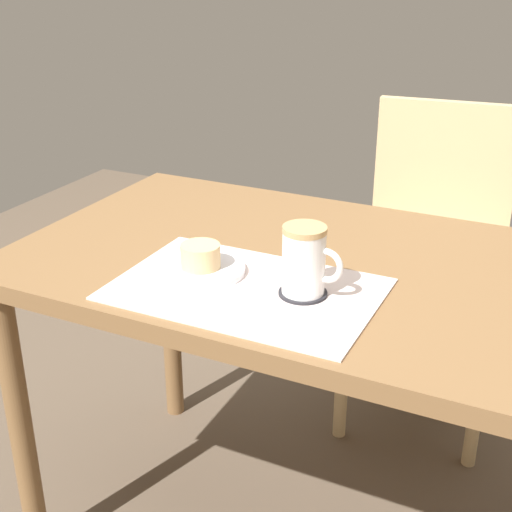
% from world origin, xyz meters
% --- Properties ---
extents(dining_table, '(1.12, 0.70, 0.71)m').
position_xyz_m(dining_table, '(0.00, 0.00, 0.62)').
color(dining_table, brown).
rests_on(dining_table, ground_plane).
extents(wooden_chair, '(0.46, 0.46, 0.88)m').
position_xyz_m(wooden_chair, '(0.12, 0.67, 0.49)').
color(wooden_chair, '#D1B27F').
rests_on(wooden_chair, ground_plane).
extents(placemat, '(0.46, 0.31, 0.00)m').
position_xyz_m(placemat, '(-0.03, -0.17, 0.71)').
color(placemat, silver).
rests_on(placemat, dining_table).
extents(pastry_plate, '(0.16, 0.16, 0.01)m').
position_xyz_m(pastry_plate, '(-0.14, -0.15, 0.72)').
color(pastry_plate, white).
rests_on(pastry_plate, placemat).
extents(pastry, '(0.07, 0.07, 0.04)m').
position_xyz_m(pastry, '(-0.14, -0.15, 0.75)').
color(pastry, '#E5BC7F').
rests_on(pastry, pastry_plate).
extents(coffee_coaster, '(0.08, 0.08, 0.00)m').
position_xyz_m(coffee_coaster, '(0.07, -0.15, 0.72)').
color(coffee_coaster, '#232328').
rests_on(coffee_coaster, placemat).
extents(coffee_mug, '(0.11, 0.08, 0.12)m').
position_xyz_m(coffee_mug, '(0.07, -0.15, 0.78)').
color(coffee_mug, white).
rests_on(coffee_mug, coffee_coaster).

